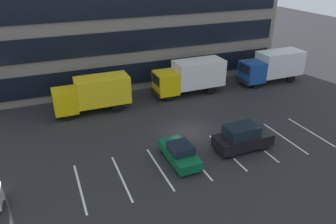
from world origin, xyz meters
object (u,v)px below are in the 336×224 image
object	(u,v)px
box_truck_yellow_all	(93,93)
box_truck_yellow	(190,76)
box_truck_blue	(273,65)
sedan_forest	(180,153)
suv_black	(242,138)

from	to	relation	value
box_truck_yellow_all	box_truck_yellow	size ratio (longest dim) A/B	0.93
box_truck_blue	sedan_forest	distance (m)	20.40
box_truck_yellow	suv_black	xyz separation A→B (m)	(-1.30, -11.86, -1.05)
box_truck_yellow_all	box_truck_yellow	bearing A→B (deg)	3.03
box_truck_blue	box_truck_yellow	world-z (taller)	box_truck_blue
box_truck_yellow_all	suv_black	size ratio (longest dim) A/B	1.61
sedan_forest	box_truck_yellow	bearing A→B (deg)	60.68
box_truck_yellow_all	box_truck_blue	world-z (taller)	box_truck_blue
sedan_forest	suv_black	size ratio (longest dim) A/B	0.92
box_truck_yellow_all	suv_black	world-z (taller)	box_truck_yellow_all
box_truck_blue	suv_black	distance (m)	16.50
box_truck_blue	box_truck_yellow_all	bearing A→B (deg)	-179.77
suv_black	box_truck_blue	bearing A→B (deg)	43.73
box_truck_yellow_all	box_truck_yellow	distance (m)	10.62
box_truck_yellow	suv_black	bearing A→B (deg)	-96.25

